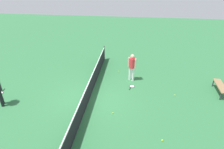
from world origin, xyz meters
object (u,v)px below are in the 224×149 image
(tennis_ball_midcourt, at_px, (162,140))
(courtside_bench, at_px, (221,86))
(tennis_racket_near_player, at_px, (132,86))
(tennis_ball_baseline, at_px, (118,72))
(tennis_ball_stray_left, at_px, (113,113))
(player_near_side, at_px, (132,65))
(tennis_ball_by_net, at_px, (139,77))
(tennis_racket_far_player, at_px, (1,93))
(tennis_ball_near_player, at_px, (175,95))

(tennis_ball_midcourt, xyz_separation_m, courtside_bench, (3.85, -3.47, 0.38))
(tennis_racket_near_player, xyz_separation_m, tennis_ball_baseline, (1.72, 0.94, 0.02))
(tennis_racket_near_player, distance_m, tennis_ball_stray_left, 2.63)
(player_near_side, bearing_deg, tennis_ball_midcourt, -163.45)
(tennis_racket_near_player, height_order, tennis_ball_by_net, tennis_ball_by_net)
(tennis_ball_by_net, relative_size, tennis_ball_baseline, 1.00)
(tennis_racket_far_player, height_order, tennis_ball_baseline, tennis_ball_baseline)
(tennis_ball_baseline, bearing_deg, tennis_ball_stray_left, -178.31)
(tennis_racket_near_player, bearing_deg, courtside_bench, -90.68)
(tennis_ball_near_player, height_order, tennis_ball_stray_left, same)
(tennis_racket_far_player, bearing_deg, courtside_bench, -83.04)
(tennis_racket_far_player, xyz_separation_m, courtside_bench, (1.46, -11.99, 0.40))
(tennis_ball_midcourt, relative_size, tennis_ball_baseline, 1.00)
(tennis_ball_by_net, bearing_deg, tennis_ball_stray_left, 161.12)
(player_near_side, bearing_deg, courtside_bench, -99.75)
(tennis_ball_stray_left, distance_m, courtside_bench, 6.13)
(tennis_racket_far_player, distance_m, tennis_ball_midcourt, 8.84)
(player_near_side, bearing_deg, tennis_ball_stray_left, 167.09)
(tennis_ball_by_net, xyz_separation_m, tennis_ball_stray_left, (-3.60, 1.23, 0.00))
(tennis_racket_near_player, bearing_deg, tennis_racket_far_player, 101.93)
(player_near_side, bearing_deg, tennis_ball_by_net, -55.78)
(tennis_racket_far_player, distance_m, tennis_ball_by_net, 8.05)
(player_near_side, distance_m, tennis_ball_near_player, 2.96)
(tennis_racket_near_player, xyz_separation_m, courtside_bench, (-0.06, -4.79, 0.40))
(player_near_side, relative_size, tennis_ball_midcourt, 25.76)
(tennis_ball_stray_left, bearing_deg, tennis_racket_far_player, 81.28)
(tennis_racket_far_player, distance_m, courtside_bench, 12.08)
(tennis_ball_by_net, bearing_deg, tennis_racket_near_player, 159.54)
(tennis_ball_midcourt, bearing_deg, tennis_ball_baseline, 21.95)
(player_near_side, distance_m, tennis_racket_near_player, 1.27)
(tennis_racket_far_player, relative_size, tennis_ball_midcourt, 8.94)
(tennis_racket_far_player, height_order, courtside_bench, courtside_bench)
(player_near_side, height_order, tennis_ball_near_player, player_near_side)
(tennis_ball_by_net, xyz_separation_m, tennis_ball_baseline, (0.62, 1.36, 0.00))
(tennis_ball_stray_left, bearing_deg, tennis_racket_near_player, -18.17)
(tennis_ball_baseline, bearing_deg, courtside_bench, -107.22)
(tennis_ball_near_player, distance_m, tennis_ball_stray_left, 3.67)
(tennis_racket_far_player, relative_size, tennis_ball_near_player, 8.94)
(player_near_side, xyz_separation_m, tennis_ball_midcourt, (-4.68, -1.39, -0.98))
(player_near_side, relative_size, tennis_ball_by_net, 25.76)
(tennis_racket_far_player, relative_size, courtside_bench, 0.39)
(tennis_ball_baseline, bearing_deg, tennis_racket_near_player, -151.26)
(tennis_ball_by_net, relative_size, tennis_ball_stray_left, 1.00)
(player_near_side, height_order, tennis_ball_midcourt, player_near_side)
(tennis_racket_near_player, bearing_deg, tennis_ball_by_net, -20.46)
(tennis_ball_by_net, bearing_deg, player_near_side, 124.22)
(tennis_racket_far_player, xyz_separation_m, tennis_ball_baseline, (3.24, -6.25, 0.02))
(player_near_side, xyz_separation_m, courtside_bench, (-0.84, -4.86, -0.59))
(tennis_racket_near_player, relative_size, tennis_ball_by_net, 9.16)
(tennis_racket_far_player, distance_m, tennis_ball_baseline, 7.04)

